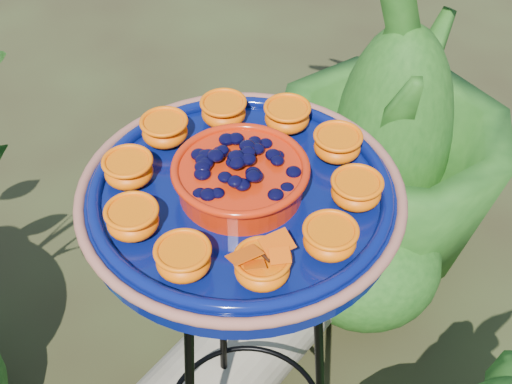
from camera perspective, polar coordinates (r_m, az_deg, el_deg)
tripod_stand at (r=1.20m, az=-0.96°, el=-12.37°), size 0.33×0.34×0.81m
feeder_dish at (r=0.93m, az=-1.22°, el=0.00°), size 0.46×0.46×0.10m
driftwood_log at (r=1.65m, az=-1.29°, el=-12.64°), size 0.72×0.52×0.23m
shrub_back_right at (r=1.68m, az=11.44°, el=8.18°), size 0.84×0.84×1.07m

